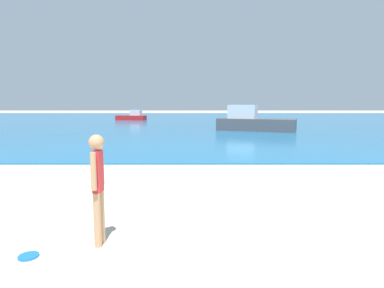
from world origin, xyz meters
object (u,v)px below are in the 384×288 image
Objects in this scene: person_standing at (98,183)px; boat_near at (253,122)px; frisbee at (28,256)px; boat_far at (132,117)px.

boat_near is (5.79, 18.76, -0.19)m from person_standing.
frisbee is 34.78m from boat_far.
boat_near is at bearing 141.83° from boat_far.
boat_far reaches higher than frisbee.
boat_far is (-11.77, 15.25, -0.23)m from boat_near.
person_standing is 0.41× the size of boat_far.
person_standing is at bearing 114.14° from boat_far.
boat_near reaches higher than frisbee.
person_standing reaches higher than boat_far.
person_standing reaches higher than frisbee.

